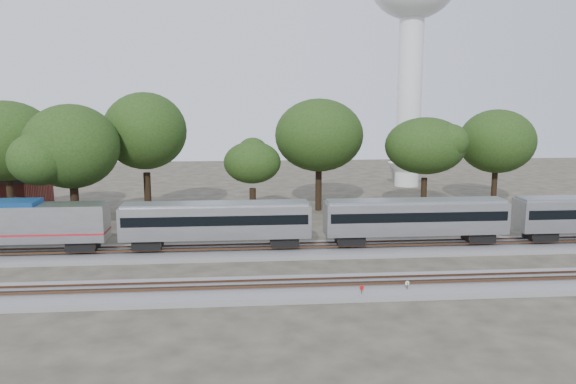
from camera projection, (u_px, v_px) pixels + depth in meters
name	position (u px, v px, depth m)	size (l,w,h in m)	color
ground	(268.00, 275.00, 42.69)	(160.00, 160.00, 0.00)	#383328
track_far	(265.00, 251.00, 48.55)	(160.00, 5.00, 0.73)	slate
track_near	(271.00, 289.00, 38.72)	(160.00, 5.00, 0.73)	slate
train	(417.00, 216.00, 49.21)	(83.59, 2.87, 4.24)	silver
switch_stand_red	(362.00, 291.00, 37.27)	(0.31, 0.07, 0.97)	#512D19
switch_stand_white	(407.00, 286.00, 38.11)	(0.32, 0.12, 1.01)	#512D19
switch_lever	(375.00, 297.00, 37.49)	(0.50, 0.30, 0.30)	#512D19
water_tower	(412.00, 9.00, 81.97)	(12.79, 12.79, 35.40)	silver
tree_1	(6.00, 141.00, 58.38)	(9.04, 9.04, 12.74)	black
tree_2	(71.00, 147.00, 54.28)	(8.80, 8.80, 12.40)	black
tree_3	(145.00, 131.00, 60.26)	(9.95, 9.95, 14.03)	black
tree_4	(252.00, 163.00, 61.90)	(6.37, 6.37, 8.99)	black
tree_5	(319.00, 135.00, 65.88)	(9.14, 9.14, 12.88)	black
tree_6	(426.00, 146.00, 63.52)	(8.08, 8.08, 11.39)	black
tree_7	(497.00, 141.00, 67.32)	(8.31, 8.31, 11.71)	black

